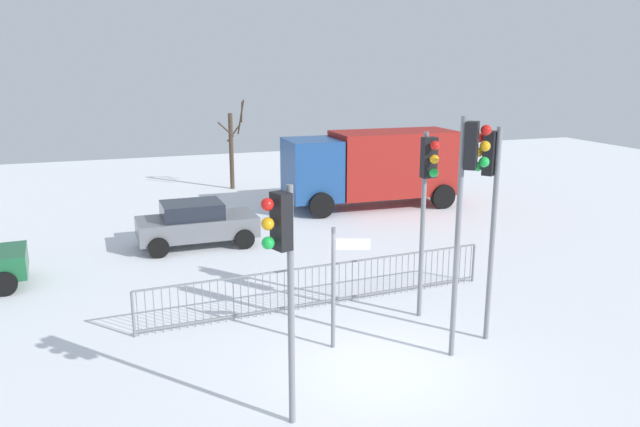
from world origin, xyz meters
name	(u,v)px	position (x,y,z in m)	size (l,w,h in m)	color
ground_plane	(381,368)	(0.00, 0.00, 0.00)	(60.00, 60.00, 0.00)	white
traffic_light_rear_left	(468,185)	(1.72, -0.04, 3.57)	(0.48, 0.46, 4.89)	slate
traffic_light_foreground_right	(427,185)	(1.96, 1.95, 3.20)	(0.32, 0.57, 4.36)	slate
traffic_light_mid_right	(489,186)	(2.65, 0.61, 3.37)	(0.44, 0.49, 4.61)	slate
traffic_light_mid_left	(283,254)	(-2.33, -1.25, 2.97)	(0.55, 0.37, 4.06)	slate
direction_sign_post	(337,281)	(-0.49, 1.18, 1.48)	(0.75, 0.31, 2.62)	slate
pedestrian_guard_railing	(323,285)	(-0.01, 3.41, 0.55)	(9.03, 0.67, 1.07)	slate
car_grey_mid	(196,223)	(-2.17, 9.63, 0.77)	(3.84, 1.99, 1.47)	slate
delivery_truck	(373,165)	(5.57, 12.93, 1.74)	(7.11, 2.86, 3.10)	maroon
bare_tree_left	(232,147)	(0.88, 18.55, 2.00)	(1.28, 1.23, 4.19)	#473828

